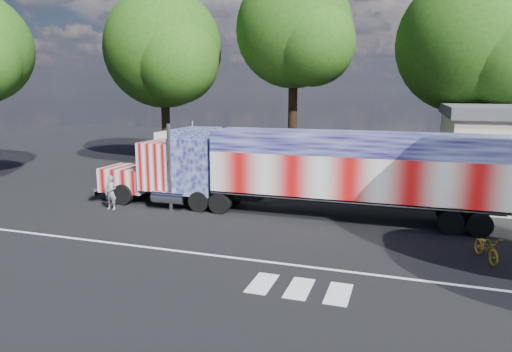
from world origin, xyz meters
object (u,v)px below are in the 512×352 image
(bicycle, at_px, (486,247))
(tree_n_mid, at_px, (296,30))
(coach_bus, at_px, (239,157))
(tree_nw_a, at_px, (165,49))
(woman, at_px, (111,193))
(tree_ne_a, at_px, (470,44))
(semi_truck, at_px, (299,169))

(bicycle, bearing_deg, tree_n_mid, 106.20)
(coach_bus, height_order, tree_nw_a, tree_nw_a)
(woman, bearing_deg, coach_bus, 65.13)
(woman, relative_size, tree_nw_a, 0.12)
(woman, distance_m, tree_nw_a, 17.70)
(tree_ne_a, bearing_deg, woman, -139.79)
(tree_n_mid, relative_size, tree_nw_a, 1.06)
(coach_bus, relative_size, tree_ne_a, 0.81)
(bicycle, xyz_separation_m, tree_n_mid, (-11.41, 17.65, 10.02))
(coach_bus, bearing_deg, woman, -114.14)
(tree_nw_a, bearing_deg, semi_truck, -41.57)
(woman, distance_m, bicycle, 17.22)
(coach_bus, bearing_deg, bicycle, -37.83)
(tree_n_mid, distance_m, tree_nw_a, 10.75)
(tree_ne_a, bearing_deg, bicycle, -92.39)
(coach_bus, xyz_separation_m, tree_nw_a, (-8.74, 6.26, 7.60))
(bicycle, distance_m, tree_n_mid, 23.28)
(tree_n_mid, bearing_deg, tree_nw_a, -174.32)
(semi_truck, height_order, coach_bus, semi_truck)
(tree_n_mid, height_order, tree_nw_a, tree_n_mid)
(bicycle, height_order, tree_nw_a, tree_nw_a)
(semi_truck, height_order, tree_ne_a, tree_ne_a)
(tree_n_mid, height_order, tree_ne_a, tree_n_mid)
(semi_truck, xyz_separation_m, tree_ne_a, (8.51, 12.93, 6.80))
(bicycle, height_order, tree_n_mid, tree_n_mid)
(tree_ne_a, xyz_separation_m, tree_nw_a, (-22.75, -0.29, 0.22))
(woman, relative_size, tree_ne_a, 0.13)
(tree_ne_a, bearing_deg, tree_nw_a, -179.26)
(coach_bus, bearing_deg, tree_nw_a, 144.39)
(coach_bus, xyz_separation_m, tree_ne_a, (14.01, 6.55, 7.38))
(tree_n_mid, bearing_deg, coach_bus, -104.49)
(tree_nw_a, bearing_deg, woman, -71.56)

